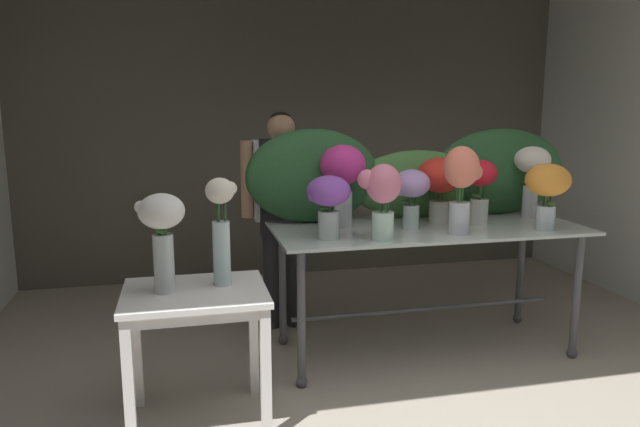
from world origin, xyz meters
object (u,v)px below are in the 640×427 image
display_table_glass (427,246)px  vase_crimson_roses (480,185)px  side_table_white (196,309)px  vase_rosy_dahlias (382,195)px  vase_ivory_carnations (532,170)px  vase_sunset_ranunculus (547,186)px  vase_cream_lisianthus_tall (221,227)px  vase_lilac_anemones (411,190)px  florist (282,198)px  vase_coral_peonies (462,181)px  vase_violet_stock (329,199)px  vase_white_roses_tall (162,229)px  vase_magenta_lilies (342,173)px  vase_scarlet_freesia (439,180)px

display_table_glass → vase_crimson_roses: 0.53m
vase_crimson_roses → side_table_white: bearing=-162.9°
vase_rosy_dahlias → vase_ivory_carnations: 1.31m
vase_sunset_ranunculus → vase_cream_lisianthus_tall: (-2.06, -0.26, -0.11)m
side_table_white → vase_lilac_anemones: bearing=21.6°
vase_rosy_dahlias → florist: bearing=114.2°
vase_coral_peonies → vase_ivory_carnations: size_ratio=1.08×
vase_violet_stock → vase_lilac_anemones: bearing=15.2°
display_table_glass → vase_rosy_dahlias: 0.66m
vase_lilac_anemones → vase_sunset_ranunculus: (0.82, -0.23, 0.03)m
side_table_white → vase_crimson_roses: vase_crimson_roses is taller
side_table_white → vase_white_roses_tall: (-0.15, -0.00, 0.43)m
florist → vase_magenta_lilies: (0.31, -0.54, 0.23)m
vase_sunset_ranunculus → vase_ivory_carnations: bearing=71.0°
vase_lilac_anemones → vase_cream_lisianthus_tall: (-1.24, -0.49, -0.08)m
florist → vase_rosy_dahlias: florist is taller
vase_violet_stock → florist: bearing=99.0°
vase_lilac_anemones → display_table_glass: bearing=16.8°
vase_scarlet_freesia → vase_white_roses_tall: bearing=-158.5°
vase_scarlet_freesia → vase_rosy_dahlias: vase_rosy_dahlias is taller
vase_lilac_anemones → vase_magenta_lilies: bearing=158.5°
vase_scarlet_freesia → vase_rosy_dahlias: 0.69m
vase_violet_stock → vase_scarlet_freesia: vase_scarlet_freesia is taller
vase_coral_peonies → vase_sunset_ranunculus: 0.58m
display_table_glass → vase_rosy_dahlias: vase_rosy_dahlias is taller
vase_lilac_anemones → vase_violet_stock: bearing=-164.8°
vase_rosy_dahlias → vase_ivory_carnations: bearing=18.6°
vase_lilac_anemones → vase_sunset_ranunculus: vase_sunset_ranunculus is taller
vase_crimson_roses → vase_white_roses_tall: vase_crimson_roses is taller
vase_violet_stock → vase_magenta_lilies: bearing=62.1°
vase_scarlet_freesia → vase_lilac_anemones: vase_scarlet_freesia is taller
vase_coral_peonies → vase_crimson_roses: size_ratio=1.26×
vase_magenta_lilies → vase_crimson_roses: bearing=-8.3°
vase_coral_peonies → vase_scarlet_freesia: (0.02, 0.37, -0.04)m
vase_crimson_roses → vase_rosy_dahlias: vase_rosy_dahlias is taller
vase_lilac_anemones → vase_rosy_dahlias: bearing=-137.9°
display_table_glass → vase_violet_stock: bearing=-164.5°
vase_sunset_ranunculus → vase_cream_lisianthus_tall: size_ratio=0.75×
vase_cream_lisianthus_tall → vase_magenta_lilies: bearing=38.3°
vase_sunset_ranunculus → vase_lilac_anemones: bearing=164.5°
side_table_white → vase_coral_peonies: vase_coral_peonies is taller
vase_lilac_anemones → vase_white_roses_tall: 1.62m
vase_coral_peonies → vase_ivory_carnations: vase_coral_peonies is taller
vase_coral_peonies → vase_crimson_roses: vase_coral_peonies is taller
vase_ivory_carnations → vase_cream_lisianthus_tall: vase_ivory_carnations is taller
vase_coral_peonies → vase_lilac_anemones: bearing=138.6°
vase_ivory_carnations → vase_scarlet_freesia: bearing=-179.9°
vase_scarlet_freesia → vase_magenta_lilies: vase_magenta_lilies is taller
florist → vase_crimson_roses: size_ratio=3.71×
side_table_white → florist: florist is taller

